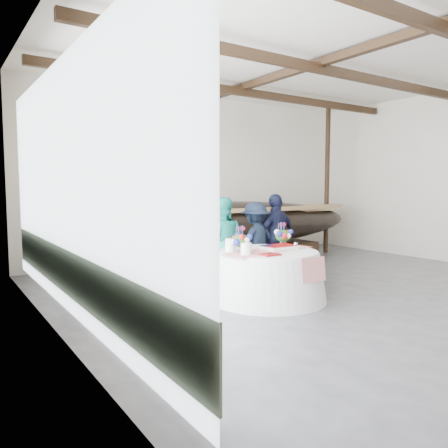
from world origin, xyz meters
TOP-DOWN VIEW (x-y plane):
  - floor at (0.00, 0.00)m, footprint 10.00×12.00m
  - wall_back at (0.00, 6.00)m, footprint 10.00×0.02m
  - wall_left at (-5.00, 0.00)m, footprint 0.02×12.00m
  - ceiling at (0.00, 0.00)m, footprint 10.00×12.00m
  - pavilion_structure at (0.00, 0.79)m, footprint 9.80×11.76m
  - open_bay at (-4.95, 1.00)m, footprint 0.03×7.00m
  - longboat_display at (-0.26, 4.58)m, footprint 8.62×1.72m
  - banquet_table at (-1.47, 1.27)m, footprint 2.05×2.05m
  - tabletop_items at (-1.48, 1.40)m, footprint 1.96×0.98m
  - guest_woman_blue at (-2.47, 2.51)m, footprint 0.61×0.43m
  - guest_woman_teal at (-1.56, 2.62)m, footprint 1.06×0.96m
  - guest_man_left at (-0.72, 2.60)m, footprint 1.13×0.72m
  - guest_man_right at (-0.19, 2.56)m, footprint 1.12×0.57m

SIDE VIEW (x-z plane):
  - floor at x=0.00m, z-range -0.01..0.01m
  - banquet_table at x=-1.47m, z-range 0.00..0.88m
  - guest_woman_blue at x=-2.47m, z-range 0.00..1.62m
  - guest_man_left at x=-0.72m, z-range 0.00..1.67m
  - guest_woman_teal at x=-1.56m, z-range 0.00..1.79m
  - guest_man_right at x=-0.19m, z-range 0.00..1.84m
  - tabletop_items at x=-1.48m, z-range 0.82..1.22m
  - longboat_display at x=-0.26m, z-range 0.22..1.84m
  - open_bay at x=-4.95m, z-range 0.23..3.43m
  - wall_back at x=0.00m, z-range 0.00..4.50m
  - wall_left at x=-5.00m, z-range 0.00..4.50m
  - pavilion_structure at x=0.00m, z-range 1.75..6.25m
  - ceiling at x=0.00m, z-range 4.50..4.50m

